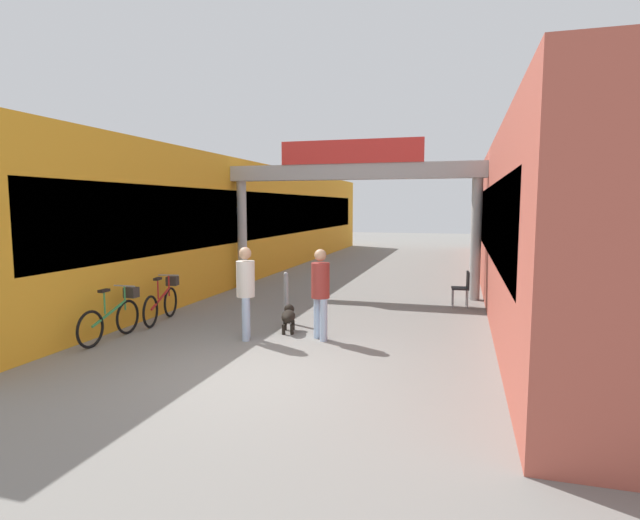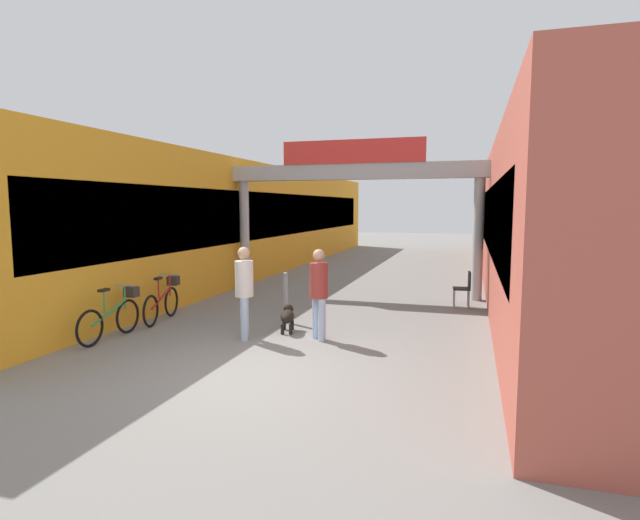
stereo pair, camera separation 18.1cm
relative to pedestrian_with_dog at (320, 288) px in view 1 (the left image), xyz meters
The scene contains 11 objects.
ground_plane 2.33m from the pedestrian_with_dog, 103.66° to the right, with size 80.00×80.00×0.00m, color gray.
storefront_left 10.59m from the pedestrian_with_dog, 122.03° to the left, with size 3.00×26.00×3.93m.
storefront_right 10.10m from the pedestrian_with_dog, 62.81° to the left, with size 3.00×26.00×3.93m.
arcade_sign_gateway 5.40m from the pedestrian_with_dog, 95.77° to the left, with size 7.40×0.47×4.28m.
pedestrian_with_dog is the anchor object (origin of this frame).
pedestrian_companion 1.39m from the pedestrian_with_dog, 165.63° to the right, with size 0.44×0.44×1.73m.
dog_on_leash 1.09m from the pedestrian_with_dog, 152.36° to the left, with size 0.42×0.72×0.51m.
bicycle_green_nearest 3.90m from the pedestrian_with_dog, 164.75° to the right, with size 0.46×1.69×0.98m.
bicycle_red_second 3.77m from the pedestrian_with_dog, behind, with size 0.47×1.67×0.98m.
bollard_post_metal 1.59m from the pedestrian_with_dog, 134.27° to the left, with size 0.10×0.10×1.09m.
cafe_chair_black_nearer 4.64m from the pedestrian_with_dog, 56.22° to the left, with size 0.43×0.43×0.89m.
Camera 1 is at (2.98, -6.70, 2.48)m, focal length 28.00 mm.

